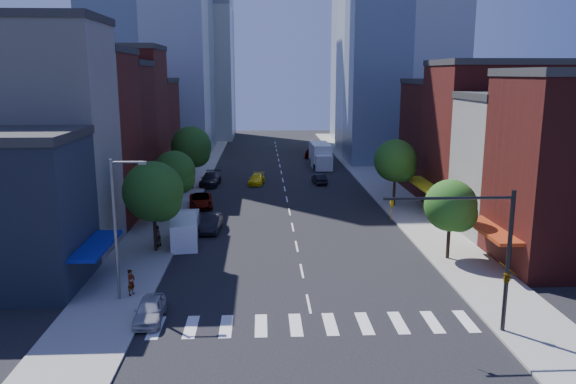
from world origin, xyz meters
name	(u,v)px	position (x,y,z in m)	size (l,w,h in m)	color
ground	(309,304)	(0.00, 0.00, 0.00)	(220.00, 220.00, 0.00)	black
sidewalk_left	(189,183)	(-12.50, 40.00, 0.07)	(5.00, 120.00, 0.15)	gray
sidewalk_right	(377,181)	(12.50, 40.00, 0.07)	(5.00, 120.00, 0.15)	gray
crosswalk	(313,325)	(0.00, -3.00, 0.01)	(19.00, 3.00, 0.01)	silver
bldg_left_1	(31,141)	(-21.00, 12.00, 9.00)	(12.00, 8.00, 18.00)	#B9B4AB
bldg_left_2	(69,141)	(-21.00, 20.50, 8.00)	(12.00, 9.00, 16.00)	#5C1715
bldg_left_3	(95,136)	(-21.00, 29.00, 7.50)	(12.00, 8.00, 15.00)	#4A1412
bldg_left_4	(114,121)	(-21.00, 37.50, 8.50)	(12.00, 9.00, 17.00)	#5C1715
bldg_left_5	(132,129)	(-21.00, 47.00, 6.50)	(12.00, 10.00, 13.00)	#4A1412
bldg_right_1	(531,168)	(21.00, 15.00, 6.00)	(12.00, 8.00, 12.00)	#B9B4AB
bldg_right_2	(491,139)	(21.00, 24.00, 7.50)	(12.00, 10.00, 15.00)	#5C1715
bldg_right_3	(458,138)	(21.00, 34.00, 6.50)	(12.00, 10.00, 13.00)	#4A1412
tower_far_w	(190,9)	(-18.00, 95.00, 28.00)	(18.00, 18.00, 56.00)	#9EA5AD
traffic_signal	(498,262)	(9.94, -4.50, 4.16)	(7.24, 2.24, 8.00)	black
streetlight	(118,221)	(-11.81, 1.00, 5.28)	(2.25, 0.25, 9.00)	slate
tree_left_near	(155,194)	(-11.35, 10.92, 4.87)	(4.80, 4.80, 7.30)	black
tree_left_mid	(176,174)	(-11.35, 21.92, 4.53)	(4.20, 4.20, 6.65)	black
tree_left_far	(192,148)	(-11.35, 35.92, 5.20)	(5.00, 5.00, 7.75)	black
tree_right_near	(453,208)	(11.65, 7.92, 4.19)	(4.00, 4.00, 6.20)	black
tree_right_far	(397,162)	(11.65, 25.92, 4.86)	(4.60, 4.60, 7.20)	black
parked_car_front	(150,310)	(-9.50, -2.00, 0.67)	(1.59, 3.95, 1.34)	#ADACB1
parked_car_second	(211,223)	(-7.56, 17.05, 0.77)	(1.62, 4.65, 1.53)	black
parked_car_third	(201,200)	(-9.50, 26.69, 0.72)	(2.40, 5.21, 1.45)	#999999
parked_car_rear	(210,179)	(-9.50, 38.72, 0.82)	(2.28, 5.62, 1.63)	black
cargo_van_near	(184,232)	(-9.48, 12.86, 1.13)	(2.84, 5.60, 2.28)	white
cargo_van_far	(187,227)	(-9.49, 14.97, 1.01)	(2.18, 4.90, 2.05)	silver
taxi	(257,179)	(-3.53, 39.28, 0.65)	(1.83, 4.50, 1.31)	yellow
traffic_car_oncoming	(319,179)	(4.68, 39.15, 0.65)	(1.38, 3.94, 1.30)	black
traffic_car_far	(311,153)	(5.62, 62.71, 0.79)	(1.87, 4.64, 1.58)	#999999
box_truck	(321,156)	(6.24, 52.45, 1.71)	(2.98, 9.06, 3.62)	silver
pedestrian_near	(131,282)	(-11.38, 1.68, 1.00)	(0.62, 0.41, 1.70)	#999999
pedestrian_far	(156,236)	(-11.60, 11.95, 1.06)	(0.88, 0.69, 1.81)	#999999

